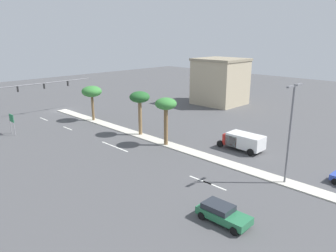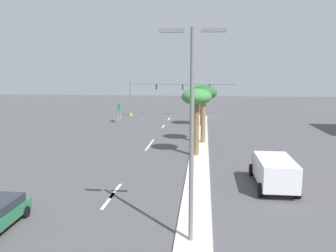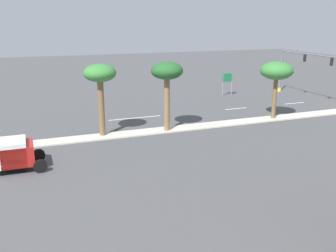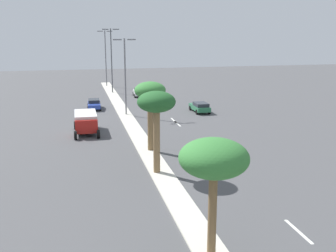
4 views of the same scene
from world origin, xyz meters
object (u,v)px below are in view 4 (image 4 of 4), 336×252
Objects in this scene: street_lamp_near at (125,71)px; street_lamp_leading at (111,56)px; palm_tree_leading at (214,160)px; street_lamp_inboard at (106,54)px; palm_tree_far at (156,105)px; sedan_white_mid at (139,92)px; sedan_green_trailing at (200,107)px; sedan_blue_inboard at (94,104)px; palm_tree_right at (150,94)px; box_truck at (86,122)px.

street_lamp_leading reaches higher than street_lamp_near.
street_lamp_inboard is (-0.13, 62.38, 1.40)m from palm_tree_leading.
palm_tree_far reaches higher than sedan_white_mid.
sedan_blue_inboard is at bearing 157.85° from sedan_green_trailing.
sedan_white_mid is (4.04, -4.81, -5.76)m from street_lamp_leading.
palm_tree_right is 19.37m from sedan_green_trailing.
sedan_blue_inboard is at bearing -105.51° from street_lamp_leading.
palm_tree_far is 37.52m from sedan_white_mid.
street_lamp_leading is 2.58× the size of sedan_green_trailing.
palm_tree_right is 10.70m from box_truck.
street_lamp_inboard reaches higher than sedan_blue_inboard.
street_lamp_leading reaches higher than street_lamp_inboard.
palm_tree_far is at bearing -70.58° from box_truck.
street_lamp_leading is 1.03× the size of street_lamp_inboard.
street_lamp_near reaches higher than sedan_blue_inboard.
box_truck is at bearing -112.48° from sedan_white_mid.
street_lamp_near is 0.91× the size of street_lamp_inboard.
street_lamp_inboard is 23.82m from sedan_blue_inboard.
palm_tree_leading is 39.92m from sedan_blue_inboard.
street_lamp_leading reaches higher than palm_tree_right.
sedan_white_mid is (3.91, 31.07, -4.58)m from palm_tree_right.
palm_tree_leading is 0.60× the size of street_lamp_near.
street_lamp_inboard reaches higher than street_lamp_near.
sedan_green_trailing is at bearing 73.26° from palm_tree_leading.
sedan_green_trailing is at bearing 64.47° from palm_tree_far.
street_lamp_near is at bearing -105.58° from sedan_white_mid.
palm_tree_right is 16.45m from street_lamp_near.
sedan_white_mid is at bearing -71.99° from street_lamp_inboard.
box_truck reaches higher than sedan_green_trailing.
street_lamp_inboard is (-0.47, 44.55, 1.02)m from palm_tree_right.
palm_tree_far is at bearing -115.53° from sedan_green_trailing.
palm_tree_right is at bearing -89.80° from street_lamp_leading.
street_lamp_near is at bearing 56.88° from box_truck.
sedan_blue_inboard is 1.03× the size of sedan_white_mid.
sedan_blue_inboard is 0.71× the size of box_truck.
street_lamp_near is 2.27× the size of sedan_green_trailing.
palm_tree_right is 31.65m from sedan_white_mid.
street_lamp_inboard reaches higher than sedan_green_trailing.
street_lamp_near is at bearing 88.83° from palm_tree_far.
street_lamp_near is at bearing -53.46° from sedan_blue_inboard.
box_truck is at bearing -123.12° from street_lamp_near.
palm_tree_far reaches higher than palm_tree_leading.
street_lamp_leading is 2.80× the size of sedan_white_mid.
street_lamp_leading is 28.76m from box_truck.
sedan_green_trailing is 16.17m from sedan_white_mid.
sedan_green_trailing is 0.75× the size of box_truck.
palm_tree_right is 0.57× the size of street_lamp_leading.
sedan_green_trailing is at bearing -68.46° from sedan_white_mid.
palm_tree_leading is at bearing -88.63° from palm_tree_far.
sedan_white_mid is at bearing -50.02° from street_lamp_leading.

